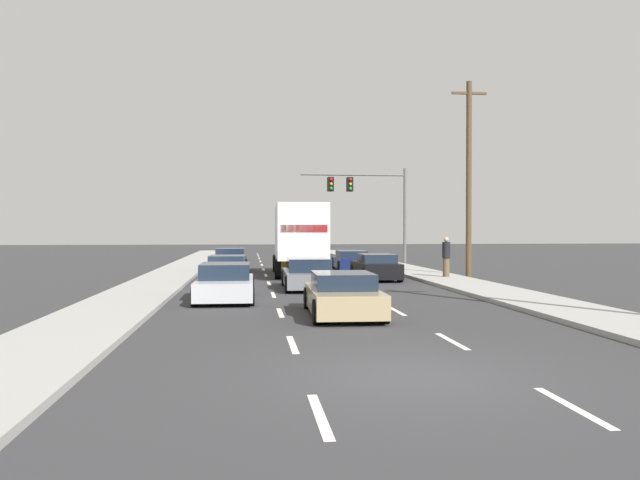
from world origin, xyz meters
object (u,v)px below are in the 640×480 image
Objects in this scene: car_white at (227,270)px; traffic_signal_mast at (362,193)px; car_blue at (230,261)px; car_black at (376,267)px; pedestrian_near_corner at (446,257)px; car_silver at (225,283)px; box_truck at (299,236)px; car_tan at (343,295)px; car_gray at (308,275)px; utility_pole_mid at (469,177)px; car_navy at (351,261)px.

car_white is 16.51m from traffic_signal_mast.
car_blue reaches higher than car_black.
car_white is 10.43m from pedestrian_near_corner.
car_blue is at bearing 91.00° from car_silver.
car_blue is at bearing 136.63° from car_black.
car_black is 3.43m from pedestrian_near_corner.
pedestrian_near_corner is at bearing -25.33° from box_truck.
car_black is at bearing 74.28° from car_tan.
car_tan is 1.04× the size of car_black.
car_tan is at bearing -79.12° from car_blue.
car_black is (6.81, 7.95, 0.01)m from car_silver.
car_silver is at bearing -130.61° from car_black.
car_tan is at bearing -90.04° from box_truck.
car_gray is at bearing 49.05° from car_silver.
car_silver is at bearing -142.94° from pedestrian_near_corner.
car_tan is at bearing -101.54° from traffic_signal_mast.
car_white is 0.42× the size of utility_pole_mid.
car_white is at bearing -171.82° from car_black.
car_gray is 12.19m from car_navy.
traffic_signal_mast reaches higher than car_white.
car_gray is at bearing -72.72° from car_blue.
box_truck is at bearing 168.33° from utility_pole_mid.
pedestrian_near_corner is at bearing -81.95° from traffic_signal_mast.
car_white is 0.51× the size of box_truck.
car_silver is 0.64× the size of traffic_signal_mast.
car_blue is at bearing 155.75° from utility_pole_mid.
box_truck reaches higher than car_blue.
car_blue reaches higher than car_white.
traffic_signal_mast is 11.70m from utility_pole_mid.
car_white is 6.94m from car_silver.
car_navy is 0.64× the size of traffic_signal_mast.
car_blue reaches higher than car_navy.
traffic_signal_mast is 0.73× the size of utility_pole_mid.
utility_pole_mid is (5.02, -6.09, 4.52)m from car_navy.
car_gray is 1.00× the size of car_tan.
pedestrian_near_corner is (10.38, 0.76, 0.53)m from car_white.
car_silver is 12.79m from pedestrian_near_corner.
car_navy is 1.10× the size of car_black.
car_silver is 11.53m from box_truck.
car_gray is at bearing -91.78° from box_truck.
car_gray is at bearing -107.46° from car_navy.
car_navy is at bearing 80.01° from car_tan.
pedestrian_near_corner is at bearing 29.97° from car_gray.
utility_pole_mid reaches higher than car_black.
car_gray is at bearing -147.48° from utility_pole_mid.
car_black is at bearing -40.95° from box_truck.
box_truck is at bearing -128.30° from car_navy.
car_tan is at bearing -72.36° from car_white.
car_silver is at bearing -112.43° from traffic_signal_mast.
car_gray reaches higher than car_white.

